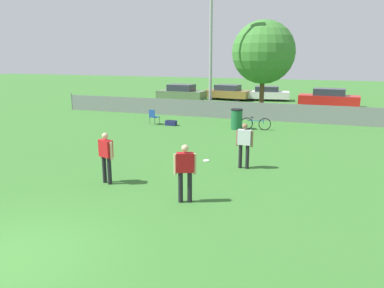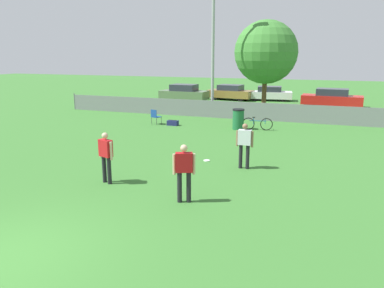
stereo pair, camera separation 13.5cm
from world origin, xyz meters
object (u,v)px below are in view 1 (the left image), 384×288
frisbee_disc (206,160)px  parked_car_olive (181,93)px  bicycle_sideline (256,124)px  parked_car_red (329,98)px  tree_near_pole (264,52)px  parked_car_white (267,93)px  folding_chair_sideline (154,116)px  player_defender_red (185,169)px  player_receiver_white (244,142)px  parked_car_tan (228,92)px  light_pole (211,25)px  trash_bin (237,119)px  gear_bag_sideline (171,123)px  player_thrower_red (106,154)px

frisbee_disc → parked_car_olive: 19.24m
bicycle_sideline → parked_car_red: 11.99m
parked_car_olive → parked_car_red: size_ratio=0.91×
tree_near_pole → parked_car_white: size_ratio=1.54×
parked_car_olive → bicycle_sideline: bearing=-49.8°
folding_chair_sideline → parked_car_white: parked_car_white is taller
parked_car_olive → parked_car_red: (12.23, 0.61, -0.02)m
player_defender_red → parked_car_red: 22.59m
tree_near_pole → player_receiver_white: 14.01m
parked_car_olive → parked_car_white: size_ratio=1.02×
tree_near_pole → parked_car_tan: size_ratio=1.51×
light_pole → parked_car_red: bearing=45.8°
trash_bin → gear_bag_sideline: (-3.82, -0.17, -0.42)m
light_pole → gear_bag_sideline: bearing=-104.8°
light_pole → tree_near_pole: 4.27m
player_receiver_white → parked_car_red: size_ratio=0.35×
player_defender_red → bicycle_sideline: (-0.05, 10.88, -0.61)m
trash_bin → parked_car_tan: 13.94m
tree_near_pole → parked_car_white: 8.41m
folding_chair_sideline → trash_bin: bearing=-158.6°
frisbee_disc → player_thrower_red: bearing=-121.5°
player_thrower_red → bicycle_sideline: 10.66m
frisbee_disc → bicycle_sideline: (0.66, 6.73, 0.33)m
gear_bag_sideline → parked_car_tan: 13.55m
bicycle_sideline → parked_car_white: bearing=86.4°
tree_near_pole → parked_car_tan: bearing=121.5°
light_pole → tree_near_pole: (2.97, 2.55, -1.70)m
folding_chair_sideline → parked_car_tan: parked_car_tan is taller
light_pole → player_thrower_red: light_pole is taller
tree_near_pole → parked_car_tan: (-4.21, 6.87, -3.47)m
player_receiver_white → bicycle_sideline: player_receiver_white is taller
light_pole → frisbee_disc: size_ratio=40.67×
player_thrower_red → bicycle_sideline: player_thrower_red is taller
parked_car_red → player_defender_red: bearing=-96.5°
parked_car_white → trash_bin: bearing=-95.1°
light_pole → parked_car_red: (7.43, 7.62, -5.17)m
player_receiver_white → bicycle_sideline: size_ratio=1.01×
player_thrower_red → parked_car_tan: 23.57m
trash_bin → gear_bag_sideline: 3.85m
trash_bin → parked_car_olive: (-7.54, 10.95, 0.13)m
player_thrower_red → trash_bin: (1.79, 10.11, -0.39)m
trash_bin → parked_car_white: size_ratio=0.27×
tree_near_pole → folding_chair_sideline: bearing=-127.4°
light_pole → parked_car_white: 11.62m
frisbee_disc → trash_bin: trash_bin is taller
player_defender_red → parked_car_tan: size_ratio=0.39×
light_pole → parked_car_white: size_ratio=2.47×
player_receiver_white → parked_car_olive: bearing=116.8°
player_defender_red → trash_bin: 10.79m
frisbee_disc → parked_car_red: bearing=76.6°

